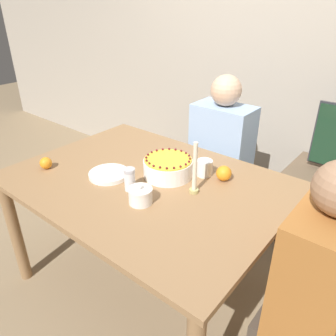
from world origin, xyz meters
TOP-DOWN VIEW (x-y plane):
  - ground_plane at (0.00, 0.00)m, footprint 12.00×12.00m
  - wall_behind at (0.00, 1.40)m, footprint 8.00×0.05m
  - dining_table at (0.00, 0.00)m, footprint 1.46×1.07m
  - cake at (0.06, 0.11)m, footprint 0.27×0.27m
  - sugar_bowl at (0.13, -0.18)m, footprint 0.12×0.12m
  - sugar_shaker at (0.01, -0.13)m, footprint 0.06×0.06m
  - plate_stack at (-0.18, -0.10)m, footprint 0.22×0.22m
  - candle at (0.28, 0.06)m, footprint 0.05×0.05m
  - cup at (0.21, 0.24)m, footprint 0.09×0.09m
  - orange_fruit_0 at (-0.53, -0.26)m, footprint 0.07×0.07m
  - orange_fruit_1 at (0.33, 0.26)m, footprint 0.08×0.08m
  - person_man_blue_shirt at (0.04, 0.73)m, footprint 0.40×0.34m
  - person_woman_floral at (0.93, -0.05)m, footprint 0.34×0.40m

SIDE VIEW (x-z plane):
  - ground_plane at x=0.00m, z-range 0.00..0.00m
  - person_woman_floral at x=0.93m, z-range -0.08..1.11m
  - person_man_blue_shirt at x=0.04m, z-range -0.08..1.13m
  - dining_table at x=0.00m, z-range 0.28..1.05m
  - plate_stack at x=-0.18m, z-range 0.77..0.79m
  - orange_fruit_0 at x=-0.53m, z-range 0.77..0.84m
  - sugar_bowl at x=0.13m, z-range 0.76..0.86m
  - orange_fruit_1 at x=0.33m, z-range 0.77..0.85m
  - cup at x=0.21m, z-range 0.77..0.86m
  - cake at x=0.06m, z-range 0.76..0.88m
  - sugar_shaker at x=0.01m, z-range 0.77..0.89m
  - candle at x=0.28m, z-range 0.74..1.02m
  - wall_behind at x=0.00m, z-range 0.00..2.60m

